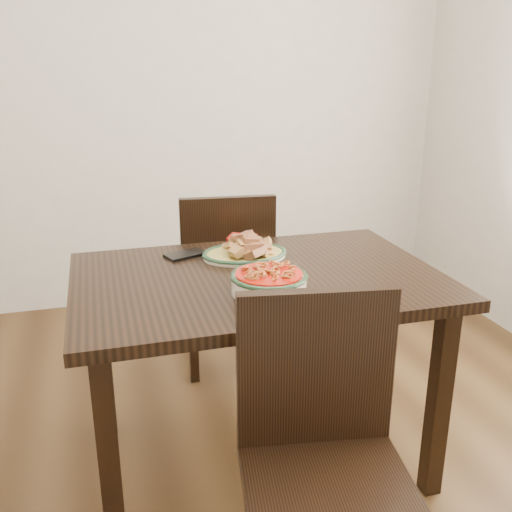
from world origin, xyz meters
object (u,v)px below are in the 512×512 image
object	(u,v)px
noodle_bowl	(269,280)
smartphone	(186,255)
chair_near	(323,448)
dining_table	(258,300)
chair_far	(226,274)
fish_plate	(245,246)

from	to	relation	value
noodle_bowl	smartphone	bearing A→B (deg)	114.01
smartphone	chair_near	bearing A→B (deg)	-98.46
dining_table	chair_far	bearing A→B (deg)	86.28
chair_far	chair_near	world-z (taller)	same
chair_far	chair_near	xyz separation A→B (m)	(-0.05, -1.32, 0.00)
fish_plate	smartphone	bearing A→B (deg)	160.68
chair_near	fish_plate	distance (m)	0.86
chair_far	fish_plate	xyz separation A→B (m)	(-0.04, -0.51, 0.30)
smartphone	noodle_bowl	bearing A→B (deg)	-87.21
fish_plate	noodle_bowl	xyz separation A→B (m)	(-0.02, -0.36, -0.00)
dining_table	noodle_bowl	size ratio (longest dim) A/B	5.06
dining_table	noodle_bowl	xyz separation A→B (m)	(-0.01, -0.17, 0.14)
dining_table	fish_plate	size ratio (longest dim) A/B	3.98
fish_plate	chair_far	bearing A→B (deg)	85.43
fish_plate	noodle_bowl	world-z (taller)	fish_plate
chair_near	smartphone	distance (m)	0.94
dining_table	fish_plate	world-z (taller)	fish_plate
noodle_bowl	smartphone	distance (m)	0.47
dining_table	chair_far	size ratio (longest dim) A/B	1.39
fish_plate	noodle_bowl	bearing A→B (deg)	-92.56
dining_table	fish_plate	distance (m)	0.24
dining_table	chair_far	xyz separation A→B (m)	(0.05, 0.70, -0.16)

